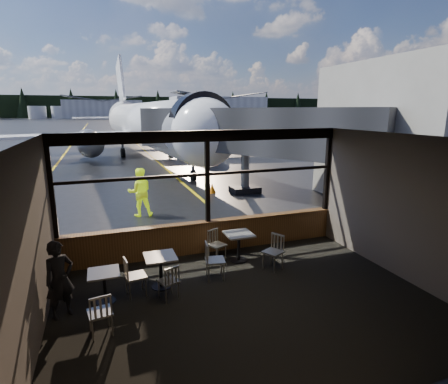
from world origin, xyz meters
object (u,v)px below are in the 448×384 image
cafe_table_left (105,287)px  chair_near_n (217,245)px  chair_near_e (273,252)px  chair_near_w (215,261)px  chair_mid_s (168,281)px  airliner (147,95)px  passenger (60,280)px  ground_crew (140,192)px  jet_bridge (248,151)px  cone_nose (212,188)px  cafe_table_near (239,247)px  cone_wing (49,165)px  chair_left_s (100,313)px  chair_mid_w (136,276)px  cafe_table_mid (161,272)px

cafe_table_left → chair_near_n: 3.22m
cafe_table_left → chair_near_e: chair_near_e is taller
chair_near_w → chair_mid_s: bearing=-57.5°
airliner → passenger: airliner is taller
cafe_table_left → ground_crew: (1.45, 6.24, 0.59)m
airliner → jet_bridge: (2.24, -16.46, -3.04)m
chair_near_e → cone_nose: 8.77m
cafe_table_near → passenger: passenger is taller
chair_mid_s → cone_wing: size_ratio=1.67×
jet_bridge → cafe_table_near: size_ratio=12.90×
chair_near_e → chair_left_s: (-4.23, -1.39, -0.03)m
chair_left_s → ground_crew: size_ratio=0.46×
chair_near_w → cafe_table_left: bearing=-75.6°
chair_near_e → chair_mid_s: chair_near_e is taller
passenger → chair_mid_w: bearing=-18.2°
chair_near_n → ground_crew: ground_crew is taller
chair_left_s → cone_nose: bearing=53.3°
airliner → chair_near_e: (-0.11, -23.63, -4.81)m
cafe_table_near → cone_nose: cafe_table_near is taller
cafe_table_near → chair_near_w: bearing=-139.6°
chair_left_s → cafe_table_left: bearing=76.2°
ground_crew → cone_wing: (-4.85, 13.88, -0.70)m
jet_bridge → cone_nose: bearing=129.2°
cafe_table_left → chair_near_w: size_ratio=0.74×
cafe_table_mid → ground_crew: (0.21, 5.98, 0.55)m
ground_crew → chair_near_e: bearing=115.0°
chair_near_n → passenger: bearing=-0.6°
chair_near_e → jet_bridge: bearing=-45.5°
cafe_table_near → ground_crew: (-2.04, 5.21, 0.54)m
cafe_table_near → cone_nose: (1.75, 7.92, -0.14)m
chair_near_w → chair_near_e: bearing=100.1°
cafe_table_left → passenger: (-0.81, -0.26, 0.44)m
ground_crew → cafe_table_near: bearing=112.2°
cafe_table_near → chair_left_s: size_ratio=0.91×
cafe_table_mid → cafe_table_left: cafe_table_mid is taller
chair_near_n → chair_mid_s: chair_near_n is taller
airliner → cafe_table_left: size_ratio=48.95×
cafe_table_mid → chair_near_e: size_ratio=0.85×
cafe_table_mid → cone_wing: size_ratio=1.61×
passenger → cafe_table_near: bearing=-14.6°
airliner → cone_wing: size_ratio=71.35×
jet_bridge → cafe_table_mid: (-5.25, -7.16, -1.84)m
jet_bridge → chair_mid_w: bearing=-128.5°
chair_mid_s → chair_left_s: size_ratio=0.93×
chair_left_s → cone_wing: bearing=90.0°
cafe_table_mid → chair_left_s: 1.93m
cafe_table_left → chair_mid_w: 0.67m
jet_bridge → cone_wing: bearing=127.9°
chair_mid_w → chair_mid_s: bearing=52.1°
airliner → chair_near_n: bearing=-97.9°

